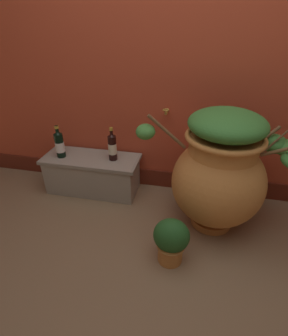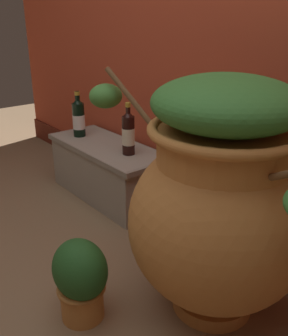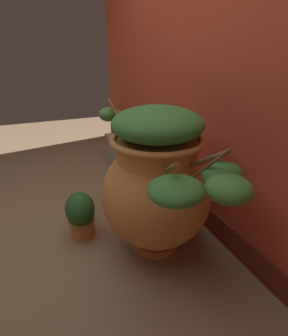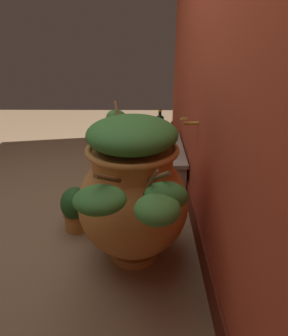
# 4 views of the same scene
# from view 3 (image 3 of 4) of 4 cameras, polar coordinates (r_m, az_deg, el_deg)

# --- Properties ---
(ground_plane) EXTENTS (7.00, 7.00, 0.00)m
(ground_plane) POSITION_cam_3_polar(r_m,az_deg,el_deg) (1.95, -20.96, -14.42)
(ground_plane) COLOR #896B4C
(back_wall) EXTENTS (4.40, 0.33, 2.60)m
(back_wall) POSITION_cam_3_polar(r_m,az_deg,el_deg) (1.91, 14.72, 27.42)
(back_wall) COLOR #B74228
(back_wall) RESTS_ON ground_plane
(terracotta_urn) EXTENTS (1.14, 0.67, 0.92)m
(terracotta_urn) POSITION_cam_3_polar(r_m,az_deg,el_deg) (1.49, 3.08, -3.36)
(terracotta_urn) COLOR #CC7F3D
(terracotta_urn) RESTS_ON ground_plane
(stone_ledge) EXTENTS (0.87, 0.36, 0.34)m
(stone_ledge) POSITION_cam_3_polar(r_m,az_deg,el_deg) (2.62, -2.65, 2.48)
(stone_ledge) COLOR #9E9384
(stone_ledge) RESTS_ON ground_plane
(wine_bottle_left) EXTENTS (0.08, 0.08, 0.29)m
(wine_bottle_left) POSITION_cam_3_polar(r_m,az_deg,el_deg) (2.76, -5.40, 9.73)
(wine_bottle_left) COLOR black
(wine_bottle_left) RESTS_ON stone_ledge
(wine_bottle_middle) EXTENTS (0.07, 0.07, 0.30)m
(wine_bottle_middle) POSITION_cam_3_polar(r_m,az_deg,el_deg) (2.35, -0.84, 7.20)
(wine_bottle_middle) COLOR black
(wine_bottle_middle) RESTS_ON stone_ledge
(potted_shrub) EXTENTS (0.24, 0.20, 0.34)m
(potted_shrub) POSITION_cam_3_polar(r_m,az_deg,el_deg) (1.79, -14.30, -10.17)
(potted_shrub) COLOR #CC7F3D
(potted_shrub) RESTS_ON ground_plane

